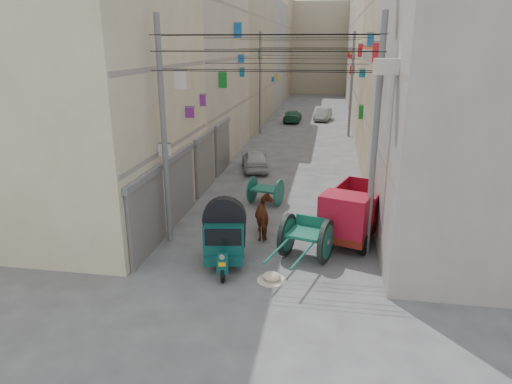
% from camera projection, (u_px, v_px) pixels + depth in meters
% --- Properties ---
extents(ground, '(140.00, 140.00, 0.00)m').
position_uv_depth(ground, '(229.00, 349.00, 10.99)').
color(ground, '#434345').
rests_on(ground, ground).
extents(building_row_left, '(8.00, 62.00, 14.00)m').
position_uv_depth(building_row_left, '(224.00, 51.00, 42.28)').
color(building_row_left, beige).
rests_on(building_row_left, ground).
extents(building_row_right, '(8.00, 62.00, 14.00)m').
position_uv_depth(building_row_right, '(402.00, 51.00, 39.82)').
color(building_row_right, '#99948F').
rests_on(building_row_right, ground).
extents(end_cap_building, '(22.00, 10.00, 13.00)m').
position_uv_depth(end_cap_building, '(321.00, 48.00, 70.97)').
color(end_cap_building, gray).
rests_on(end_cap_building, ground).
extents(shutters_left, '(0.18, 14.40, 2.88)m').
position_uv_depth(shutters_left, '(194.00, 171.00, 20.88)').
color(shutters_left, '#525258').
rests_on(shutters_left, ground).
extents(signboards, '(8.22, 40.52, 5.67)m').
position_uv_depth(signboards, '(299.00, 101.00, 30.27)').
color(signboards, red).
rests_on(signboards, ground).
extents(ac_units, '(0.70, 6.55, 3.35)m').
position_uv_depth(ac_units, '(380.00, 31.00, 15.34)').
color(ac_units, '#B0A99E').
rests_on(ac_units, ground).
extents(utility_poles, '(7.40, 22.20, 8.00)m').
position_uv_depth(utility_poles, '(293.00, 101.00, 25.72)').
color(utility_poles, slate).
rests_on(utility_poles, ground).
extents(overhead_cables, '(7.40, 22.52, 1.12)m').
position_uv_depth(overhead_cables, '(290.00, 50.00, 22.43)').
color(overhead_cables, black).
rests_on(overhead_cables, ground).
extents(auto_rickshaw, '(1.71, 2.59, 1.77)m').
position_uv_depth(auto_rickshaw, '(225.00, 234.00, 15.02)').
color(auto_rickshaw, black).
rests_on(auto_rickshaw, ground).
extents(tonga_cart, '(2.10, 3.52, 1.49)m').
position_uv_depth(tonga_cart, '(306.00, 237.00, 15.46)').
color(tonga_cart, black).
rests_on(tonga_cart, ground).
extents(mini_truck, '(2.75, 4.06, 2.10)m').
position_uv_depth(mini_truck, '(351.00, 217.00, 16.66)').
color(mini_truck, black).
rests_on(mini_truck, ground).
extents(second_cart, '(1.65, 1.53, 1.23)m').
position_uv_depth(second_cart, '(266.00, 190.00, 20.87)').
color(second_cart, '#135341').
rests_on(second_cart, ground).
extents(feed_sack, '(0.57, 0.45, 0.28)m').
position_uv_depth(feed_sack, '(272.00, 276.00, 14.15)').
color(feed_sack, beige).
rests_on(feed_sack, ground).
extents(horse, '(1.26, 1.93, 1.50)m').
position_uv_depth(horse, '(266.00, 217.00, 17.35)').
color(horse, '#612A17').
rests_on(horse, ground).
extents(distant_car_white, '(2.22, 3.79, 1.21)m').
position_uv_depth(distant_car_white, '(255.00, 160.00, 26.63)').
color(distant_car_white, '#B2B2B2').
rests_on(distant_car_white, ground).
extents(distant_car_grey, '(1.78, 3.65, 1.15)m').
position_uv_depth(distant_car_grey, '(323.00, 115.00, 44.15)').
color(distant_car_grey, slate).
rests_on(distant_car_grey, ground).
extents(distant_car_green, '(1.56, 3.77, 1.09)m').
position_uv_depth(distant_car_green, '(293.00, 116.00, 43.29)').
color(distant_car_green, '#1A4E32').
rests_on(distant_car_green, ground).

